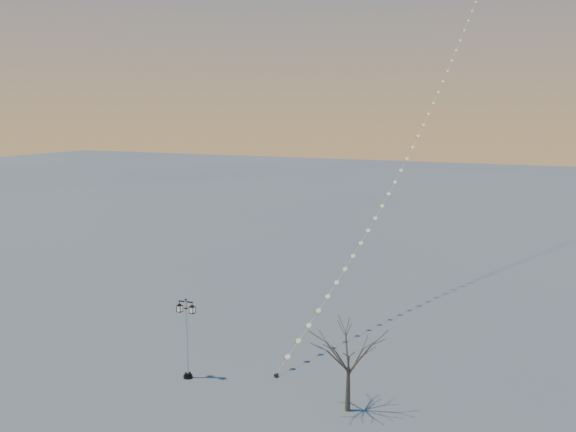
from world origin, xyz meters
The scene contains 4 objects.
ground centered at (0.00, 0.00, 0.00)m, with size 300.00×300.00×0.00m, color #5D5F5E.
street_lamp centered at (-2.52, 0.01, 2.46)m, with size 1.13×0.49×4.45m.
bare_tree centered at (6.54, 0.16, 2.86)m, with size 2.48×2.48×4.11m.
kite_train centered at (4.44, 24.46, 16.20)m, with size 5.89×45.37×32.59m.
Camera 1 is at (15.17, -25.56, 14.19)m, focal length 37.56 mm.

